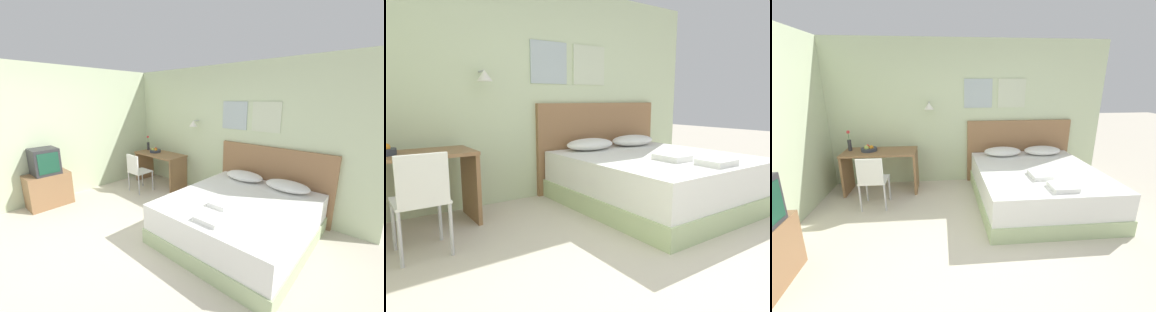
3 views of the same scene
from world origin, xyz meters
TOP-DOWN VIEW (x-y plane):
  - ground_plane at (0.00, 0.00)m, footprint 24.00×24.00m
  - wall_back at (0.01, 2.60)m, footprint 5.55×0.31m
  - wall_left at (-2.41, -0.22)m, footprint 0.06×5.57m
  - bed at (1.16, 1.46)m, footprint 1.90×2.09m
  - headboard at (1.16, 2.54)m, footprint 2.02×0.06m
  - pillow_left at (0.78, 2.26)m, footprint 0.68×0.41m
  - pillow_right at (1.54, 2.26)m, footprint 0.68×0.41m
  - folded_towel_near_foot at (1.07, 1.15)m, footprint 0.27×0.35m
  - folded_towel_mid_bed at (1.20, 0.70)m, footprint 0.33×0.30m
  - desk at (-1.42, 2.20)m, footprint 1.25×0.58m
  - desk_chair at (-1.42, 1.52)m, footprint 0.41×0.41m
  - fruit_bowl at (-1.61, 2.22)m, footprint 0.27×0.27m
  - flower_vase at (-1.95, 2.28)m, footprint 0.06×0.06m
  - tv_stand at (-2.13, -0.01)m, footprint 0.46×0.73m
  - television at (-2.13, -0.01)m, footprint 0.45×0.43m

SIDE VIEW (x-z plane):
  - ground_plane at x=0.00m, z-range 0.00..0.00m
  - bed at x=1.16m, z-range 0.00..0.59m
  - tv_stand at x=-2.13m, z-range 0.00..0.63m
  - desk_chair at x=-1.42m, z-range 0.08..0.93m
  - desk at x=-1.42m, z-range 0.15..0.90m
  - headboard at x=1.16m, z-range 0.00..1.19m
  - folded_towel_near_foot at x=1.07m, z-range 0.59..0.65m
  - folded_towel_mid_bed at x=1.20m, z-range 0.59..0.65m
  - pillow_left at x=0.78m, z-range 0.59..0.74m
  - pillow_right at x=1.54m, z-range 0.59..0.74m
  - fruit_bowl at x=-1.61m, z-range 0.73..0.84m
  - television at x=-2.13m, z-range 0.63..1.12m
  - flower_vase at x=-1.95m, z-range 0.71..1.07m
  - wall_left at x=-2.41m, z-range 0.00..2.65m
  - wall_back at x=0.01m, z-range 0.01..2.66m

